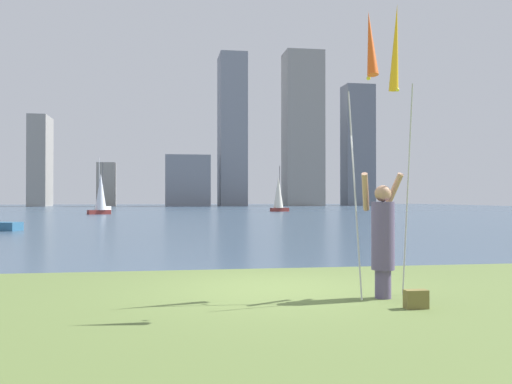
% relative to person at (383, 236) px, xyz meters
% --- Properties ---
extents(ground, '(120.00, 138.00, 0.12)m').
position_rel_person_xyz_m(ground, '(-1.46, 52.13, -1.00)').
color(ground, '#5B7038').
extents(person, '(0.70, 0.52, 1.92)m').
position_rel_person_xyz_m(person, '(0.00, 0.00, 0.00)').
color(person, '#594C72').
rests_on(person, ground).
extents(kite_flag_left, '(0.16, 1.16, 4.18)m').
position_rel_person_xyz_m(kite_flag_left, '(-0.43, -0.59, 2.62)').
color(kite_flag_left, '#B2B2B7').
rests_on(kite_flag_left, ground).
extents(kite_flag_right, '(0.16, 0.82, 4.68)m').
position_rel_person_xyz_m(kite_flag_right, '(0.43, 0.48, 2.92)').
color(kite_flag_right, '#B2B2B7').
rests_on(kite_flag_right, ground).
extents(bag, '(0.32, 0.16, 0.26)m').
position_rel_person_xyz_m(bag, '(0.14, -0.85, -0.81)').
color(bag, olive).
rests_on(bag, ground).
extents(sailboat_0, '(2.13, 1.48, 5.17)m').
position_rel_person_xyz_m(sailboat_0, '(-9.01, 45.44, 0.87)').
color(sailboat_0, maroon).
rests_on(sailboat_0, ground).
extents(sailboat_1, '(1.45, 2.99, 5.14)m').
position_rel_person_xyz_m(sailboat_1, '(-9.46, 51.88, -0.58)').
color(sailboat_1, white).
rests_on(sailboat_1, ground).
extents(sailboat_4, '(2.20, 1.37, 5.00)m').
position_rel_person_xyz_m(sailboat_4, '(9.07, 52.77, 0.98)').
color(sailboat_4, maroon).
rests_on(sailboat_4, ground).
extents(skyline_tower_1, '(3.10, 7.02, 15.57)m').
position_rel_person_xyz_m(skyline_tower_1, '(-24.42, 95.08, 6.84)').
color(skyline_tower_1, gray).
rests_on(skyline_tower_1, ground).
extents(skyline_tower_2, '(3.06, 3.76, 7.63)m').
position_rel_person_xyz_m(skyline_tower_2, '(-13.28, 94.92, 2.87)').
color(skyline_tower_2, gray).
rests_on(skyline_tower_2, ground).
extents(skyline_tower_3, '(7.78, 4.49, 8.93)m').
position_rel_person_xyz_m(skyline_tower_3, '(0.83, 92.47, 3.52)').
color(skyline_tower_3, gray).
rests_on(skyline_tower_3, ground).
extents(skyline_tower_4, '(4.85, 6.87, 27.61)m').
position_rel_person_xyz_m(skyline_tower_4, '(9.06, 95.36, 12.86)').
color(skyline_tower_4, gray).
rests_on(skyline_tower_4, ground).
extents(skyline_tower_5, '(6.89, 5.66, 28.00)m').
position_rel_person_xyz_m(skyline_tower_5, '(21.74, 92.90, 13.06)').
color(skyline_tower_5, gray).
rests_on(skyline_tower_5, ground).
extents(skyline_tower_6, '(5.49, 4.65, 22.76)m').
position_rel_person_xyz_m(skyline_tower_6, '(33.07, 95.39, 10.44)').
color(skyline_tower_6, slate).
rests_on(skyline_tower_6, ground).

